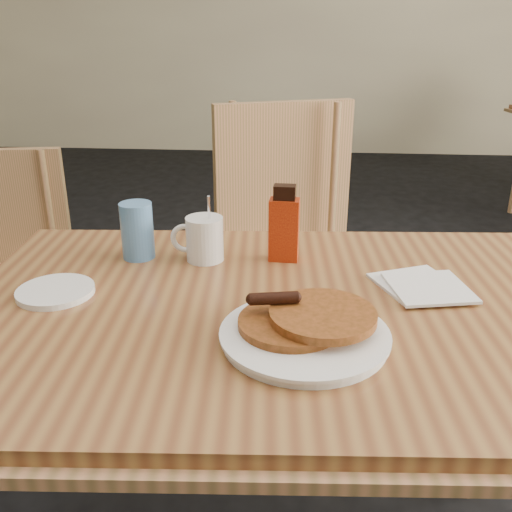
{
  "coord_description": "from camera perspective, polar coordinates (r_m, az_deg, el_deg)",
  "views": [
    {
      "loc": [
        0.03,
        -0.93,
        1.24
      ],
      "look_at": [
        -0.05,
        0.03,
        0.85
      ],
      "focal_mm": 40.0,
      "sensor_mm": 36.0,
      "label": 1
    }
  ],
  "objects": [
    {
      "name": "pancake_plate",
      "position": [
        0.96,
        4.91,
        -7.34
      ],
      "size": [
        0.29,
        0.29,
        0.07
      ],
      "rotation": [
        0.0,
        0.0,
        -0.25
      ],
      "color": "white",
      "rests_on": "main_table"
    },
    {
      "name": "napkin_stack",
      "position": [
        1.19,
        16.33,
        -2.9
      ],
      "size": [
        0.2,
        0.21,
        0.01
      ],
      "rotation": [
        0.0,
        0.0,
        0.41
      ],
      "color": "silver",
      "rests_on": "main_table"
    },
    {
      "name": "main_table",
      "position": [
        1.11,
        2.22,
        -6.71
      ],
      "size": [
        1.32,
        0.93,
        0.75
      ],
      "rotation": [
        0.0,
        0.0,
        0.06
      ],
      "color": "olive",
      "rests_on": "floor"
    },
    {
      "name": "coffee_mug",
      "position": [
        1.27,
        -5.28,
        1.81
      ],
      "size": [
        0.12,
        0.08,
        0.16
      ],
      "rotation": [
        0.0,
        0.0,
        -0.38
      ],
      "color": "white",
      "rests_on": "main_table"
    },
    {
      "name": "chair_wall_extra",
      "position": [
        2.17,
        -23.74,
        0.37
      ],
      "size": [
        0.45,
        0.45,
        0.85
      ],
      "rotation": [
        0.0,
        0.0,
        0.18
      ],
      "color": "tan",
      "rests_on": "floor"
    },
    {
      "name": "syrup_bottle",
      "position": [
        1.26,
        2.82,
        3.03
      ],
      "size": [
        0.07,
        0.05,
        0.17
      ],
      "rotation": [
        0.0,
        0.0,
        -0.06
      ],
      "color": "maroon",
      "rests_on": "main_table"
    },
    {
      "name": "chair_main_far",
      "position": [
        1.83,
        2.53,
        1.99
      ],
      "size": [
        0.6,
        0.61,
        1.02
      ],
      "rotation": [
        0.0,
        0.0,
        0.38
      ],
      "color": "tan",
      "rests_on": "floor"
    },
    {
      "name": "side_saucer",
      "position": [
        1.19,
        -19.41,
        -3.35
      ],
      "size": [
        0.17,
        0.17,
        0.01
      ],
      "primitive_type": "cylinder",
      "rotation": [
        0.0,
        0.0,
        0.12
      ],
      "color": "white",
      "rests_on": "main_table"
    },
    {
      "name": "blue_tumbler",
      "position": [
        1.3,
        -11.79,
        2.5
      ],
      "size": [
        0.08,
        0.08,
        0.13
      ],
      "primitive_type": "cylinder",
      "rotation": [
        0.0,
        0.0,
        0.12
      ],
      "color": "#5286C0",
      "rests_on": "main_table"
    },
    {
      "name": "wall_back",
      "position": [
        5.93,
        4.8,
        23.71
      ],
      "size": [
        8.0,
        0.0,
        8.0
      ],
      "primitive_type": "plane",
      "rotation": [
        1.57,
        0.0,
        0.0
      ],
      "color": "beige",
      "rests_on": "ground"
    }
  ]
}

